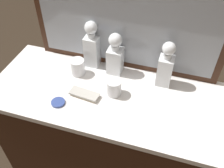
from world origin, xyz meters
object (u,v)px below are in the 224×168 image
Objects in this scene: crystal_tumbler_rear at (78,68)px; porcelain_dish at (58,102)px; crystal_decanter_right at (92,48)px; silver_brush_far_left at (84,94)px; crystal_decanter_far_right at (165,68)px; crystal_tumbler_front at (114,88)px; crystal_decanter_left at (115,57)px.

porcelain_dish is (-0.01, -0.26, -0.04)m from crystal_tumbler_rear.
crystal_decanter_right is 3.04× the size of crystal_tumbler_rear.
porcelain_dish is (-0.06, -0.38, -0.12)m from crystal_decanter_right.
crystal_tumbler_rear is at bearing -115.45° from crystal_decanter_right.
silver_brush_far_left is at bearing -79.32° from crystal_decanter_right.
crystal_decanter_far_right reaches higher than porcelain_dish.
crystal_decanter_right reaches higher than silver_brush_far_left.
crystal_decanter_right is 0.40m from porcelain_dish.
crystal_decanter_far_right reaches higher than silver_brush_far_left.
crystal_decanter_far_right is (0.45, -0.05, -0.01)m from crystal_decanter_right.
porcelain_dish is (-0.27, -0.16, -0.04)m from crystal_tumbler_front.
crystal_decanter_right is at bearing 133.34° from crystal_tumbler_front.
crystal_decanter_right is 0.31m from crystal_tumbler_front.
crystal_decanter_left reaches higher than crystal_tumbler_rear.
crystal_tumbler_rear is 0.57× the size of silver_brush_far_left.
crystal_tumbler_front is at bearing -145.49° from crystal_decanter_far_right.
crystal_decanter_far_right is at bearing 30.73° from silver_brush_far_left.
silver_brush_far_left is (-0.40, -0.24, -0.10)m from crystal_decanter_far_right.
crystal_decanter_left is at bearing 68.35° from silver_brush_far_left.
crystal_tumbler_rear reaches higher than porcelain_dish.
crystal_decanter_right reaches higher than crystal_tumbler_rear.
crystal_tumbler_rear is at bearing 122.67° from silver_brush_far_left.
crystal_tumbler_front is 0.55× the size of silver_brush_far_left.
crystal_decanter_right is 0.16m from crystal_decanter_left.
crystal_tumbler_rear is 1.32× the size of porcelain_dish.
crystal_decanter_left is 0.23m from crystal_tumbler_rear.
crystal_decanter_far_right is at bearing 34.51° from crystal_tumbler_front.
crystal_decanter_right reaches higher than crystal_decanter_far_right.
crystal_decanter_far_right is 0.31m from crystal_tumbler_front.
silver_brush_far_left is 0.15m from porcelain_dish.
crystal_decanter_right is 0.45m from crystal_decanter_far_right.
crystal_decanter_far_right is 2.85× the size of crystal_tumbler_rear.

